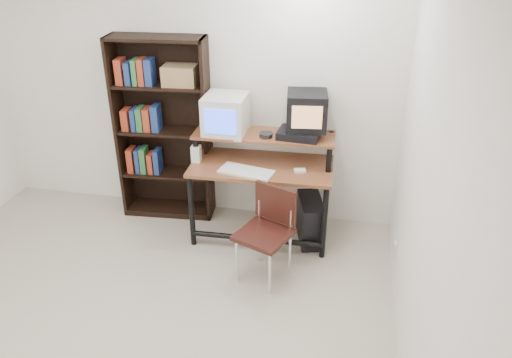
% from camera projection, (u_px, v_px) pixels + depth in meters
% --- Properties ---
extents(floor, '(4.00, 4.00, 0.01)m').
position_uv_depth(floor, '(111.00, 344.00, 3.56)').
color(floor, '#C0B49F').
rests_on(floor, ground).
extents(back_wall, '(4.00, 0.01, 2.60)m').
position_uv_depth(back_wall, '(188.00, 86.00, 4.70)').
color(back_wall, white).
rests_on(back_wall, floor).
extents(right_wall, '(0.01, 4.00, 2.60)m').
position_uv_depth(right_wall, '(433.00, 218.00, 2.61)').
color(right_wall, white).
rests_on(right_wall, floor).
extents(computer_desk, '(1.29, 0.67, 0.98)m').
position_uv_depth(computer_desk, '(262.00, 168.00, 4.51)').
color(computer_desk, brown).
rests_on(computer_desk, floor).
extents(crt_monitor, '(0.37, 0.39, 0.35)m').
position_uv_depth(crt_monitor, '(226.00, 115.00, 4.44)').
color(crt_monitor, silver).
rests_on(crt_monitor, computer_desk).
extents(vcr, '(0.38, 0.29, 0.08)m').
position_uv_depth(vcr, '(299.00, 135.00, 4.38)').
color(vcr, black).
rests_on(vcr, computer_desk).
extents(crt_tv, '(0.38, 0.38, 0.32)m').
position_uv_depth(crt_tv, '(307.00, 111.00, 4.34)').
color(crt_tv, black).
rests_on(crt_tv, vcr).
extents(cd_spindle, '(0.12, 0.12, 0.05)m').
position_uv_depth(cd_spindle, '(266.00, 136.00, 4.40)').
color(cd_spindle, '#26262B').
rests_on(cd_spindle, computer_desk).
extents(keyboard, '(0.50, 0.31, 0.03)m').
position_uv_depth(keyboard, '(246.00, 172.00, 4.33)').
color(keyboard, silver).
rests_on(keyboard, computer_desk).
extents(mousepad, '(0.22, 0.18, 0.01)m').
position_uv_depth(mousepad, '(301.00, 174.00, 4.34)').
color(mousepad, black).
rests_on(mousepad, computer_desk).
extents(mouse, '(0.11, 0.09, 0.03)m').
position_uv_depth(mouse, '(300.00, 171.00, 4.34)').
color(mouse, white).
rests_on(mouse, mousepad).
extents(desk_speaker, '(0.08, 0.08, 0.17)m').
position_uv_depth(desk_speaker, '(196.00, 155.00, 4.50)').
color(desk_speaker, silver).
rests_on(desk_speaker, computer_desk).
extents(pc_tower, '(0.30, 0.49, 0.42)m').
position_uv_depth(pc_tower, '(310.00, 220.00, 4.63)').
color(pc_tower, black).
rests_on(pc_tower, floor).
extents(school_chair, '(0.51, 0.51, 0.79)m').
position_uv_depth(school_chair, '(268.00, 225.00, 4.06)').
color(school_chair, black).
rests_on(school_chair, floor).
extents(bookshelf, '(0.91, 0.36, 1.79)m').
position_uv_depth(bookshelf, '(164.00, 128.00, 4.79)').
color(bookshelf, black).
rests_on(bookshelf, floor).
extents(wall_outlet, '(0.02, 0.08, 0.12)m').
position_uv_depth(wall_outlet, '(395.00, 248.00, 4.07)').
color(wall_outlet, beige).
rests_on(wall_outlet, right_wall).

